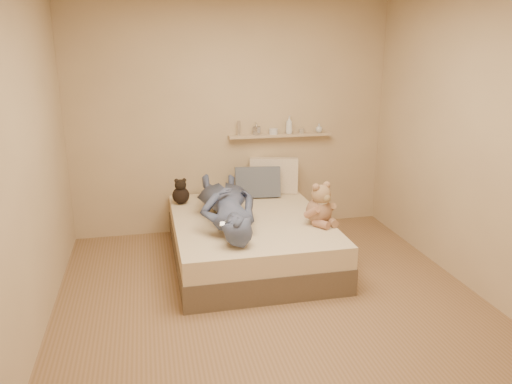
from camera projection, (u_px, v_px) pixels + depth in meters
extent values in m
plane|color=#876445|center=(273.00, 304.00, 4.20)|extent=(3.80, 3.80, 0.00)
plane|color=#C8AF87|center=(232.00, 119.00, 5.61)|extent=(3.60, 0.00, 3.60)
plane|color=#C8AF87|center=(390.00, 248.00, 2.05)|extent=(3.60, 0.00, 3.60)
plane|color=#C8AF87|center=(23.00, 165.00, 3.46)|extent=(0.00, 3.80, 3.80)
plane|color=#C8AF87|center=(481.00, 144.00, 4.21)|extent=(0.00, 3.80, 3.80)
cube|color=brown|center=(250.00, 248.00, 5.04)|extent=(1.50, 1.90, 0.25)
cube|color=beige|center=(250.00, 227.00, 4.97)|extent=(1.48, 1.88, 0.20)
cube|color=#B1B4B9|center=(230.00, 223.00, 4.35)|extent=(0.19, 0.12, 0.06)
cube|color=black|center=(230.00, 221.00, 4.34)|extent=(0.10, 0.07, 0.03)
sphere|color=#966C52|center=(319.00, 211.00, 4.76)|extent=(0.25, 0.25, 0.25)
sphere|color=tan|center=(321.00, 194.00, 4.70)|extent=(0.19, 0.19, 0.19)
sphere|color=#9A7554|center=(316.00, 187.00, 4.64)|extent=(0.07, 0.07, 0.07)
sphere|color=#A6805B|center=(327.00, 185.00, 4.71)|extent=(0.07, 0.07, 0.07)
sphere|color=olive|center=(327.00, 198.00, 4.63)|extent=(0.08, 0.08, 0.08)
cylinder|color=#A57158|center=(312.00, 212.00, 4.67)|extent=(0.15, 0.17, 0.14)
cylinder|color=#946F4E|center=(330.00, 208.00, 4.79)|extent=(0.07, 0.17, 0.14)
cylinder|color=#9C6B53|center=(321.00, 224.00, 4.67)|extent=(0.15, 0.18, 0.08)
cylinder|color=#926A4E|center=(331.00, 222.00, 4.73)|extent=(0.10, 0.18, 0.08)
cylinder|color=beige|center=(321.00, 202.00, 4.72)|extent=(0.17, 0.17, 0.02)
sphere|color=black|center=(181.00, 195.00, 5.36)|extent=(0.19, 0.19, 0.19)
sphere|color=black|center=(180.00, 185.00, 5.32)|extent=(0.12, 0.12, 0.12)
sphere|color=black|center=(176.00, 181.00, 5.29)|extent=(0.05, 0.05, 0.05)
sphere|color=black|center=(184.00, 180.00, 5.31)|extent=(0.05, 0.05, 0.05)
cube|color=beige|center=(274.00, 175.00, 5.76)|extent=(0.58, 0.32, 0.41)
cube|color=#565C68|center=(258.00, 182.00, 5.59)|extent=(0.52, 0.27, 0.36)
imported|color=#464B6E|center=(226.00, 204.00, 4.79)|extent=(0.60, 1.53, 0.36)
cube|color=tan|center=(280.00, 135.00, 5.72)|extent=(1.20, 0.12, 0.03)
cylinder|color=silver|center=(239.00, 128.00, 5.59)|extent=(0.03, 0.03, 0.17)
imported|color=#BCBBBF|center=(257.00, 129.00, 5.64)|extent=(0.09, 0.09, 0.14)
cylinder|color=silver|center=(273.00, 131.00, 5.69)|extent=(0.10, 0.10, 0.07)
imported|color=white|center=(289.00, 125.00, 5.71)|extent=(0.11, 0.11, 0.20)
cylinder|color=#B1A798|center=(302.00, 131.00, 5.76)|extent=(0.06, 0.06, 0.05)
imported|color=silver|center=(319.00, 128.00, 5.80)|extent=(0.10, 0.10, 0.11)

